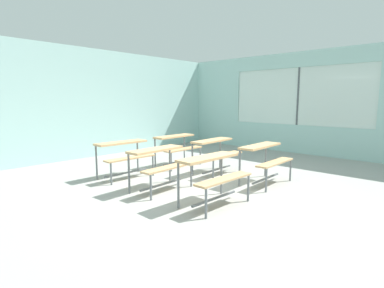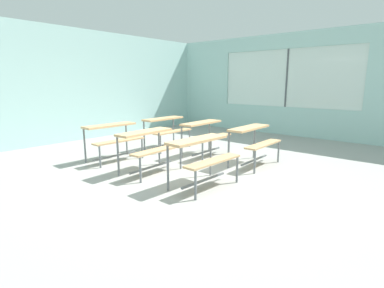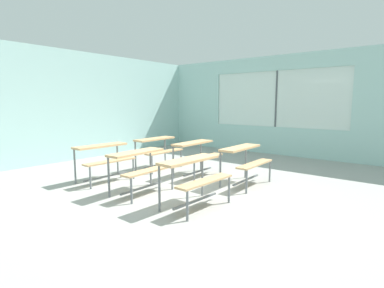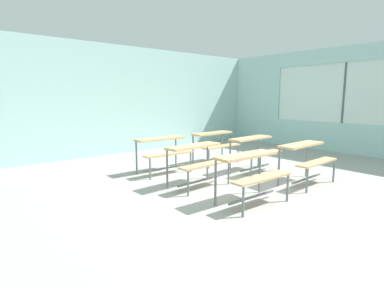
% 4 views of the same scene
% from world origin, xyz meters
% --- Properties ---
extents(ground, '(10.00, 9.00, 0.05)m').
position_xyz_m(ground, '(0.00, 0.00, -0.03)').
color(ground, '#9E9E99').
extents(wall_back, '(10.00, 0.12, 3.00)m').
position_xyz_m(wall_back, '(0.00, 4.50, 1.50)').
color(wall_back, '#A8D1CC').
rests_on(wall_back, ground).
extents(wall_right, '(0.12, 9.00, 3.00)m').
position_xyz_m(wall_right, '(5.00, -0.13, 1.45)').
color(wall_right, '#A8D1CC').
rests_on(wall_right, ground).
extents(desk_bench_r0c0, '(1.12, 0.63, 0.74)m').
position_xyz_m(desk_bench_r0c0, '(-0.31, -0.53, 0.56)').
color(desk_bench_r0c0, tan).
rests_on(desk_bench_r0c0, ground).
extents(desk_bench_r0c1, '(1.11, 0.61, 0.74)m').
position_xyz_m(desk_bench_r0c1, '(1.28, -0.51, 0.56)').
color(desk_bench_r0c1, tan).
rests_on(desk_bench_r0c1, ground).
extents(desk_bench_r1c0, '(1.13, 0.64, 0.74)m').
position_xyz_m(desk_bench_r1c0, '(-0.36, 0.65, 0.56)').
color(desk_bench_r1c0, tan).
rests_on(desk_bench_r1c0, ground).
extents(desk_bench_r1c1, '(1.12, 0.63, 0.74)m').
position_xyz_m(desk_bench_r1c1, '(1.25, 0.65, 0.56)').
color(desk_bench_r1c1, tan).
rests_on(desk_bench_r1c1, ground).
extents(desk_bench_r2c0, '(1.12, 0.62, 0.74)m').
position_xyz_m(desk_bench_r2c0, '(-0.28, 1.85, 0.56)').
color(desk_bench_r2c0, tan).
rests_on(desk_bench_r2c0, ground).
extents(desk_bench_r2c1, '(1.10, 0.60, 0.74)m').
position_xyz_m(desk_bench_r2c1, '(1.23, 1.82, 0.56)').
color(desk_bench_r2c1, tan).
rests_on(desk_bench_r2c1, ground).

